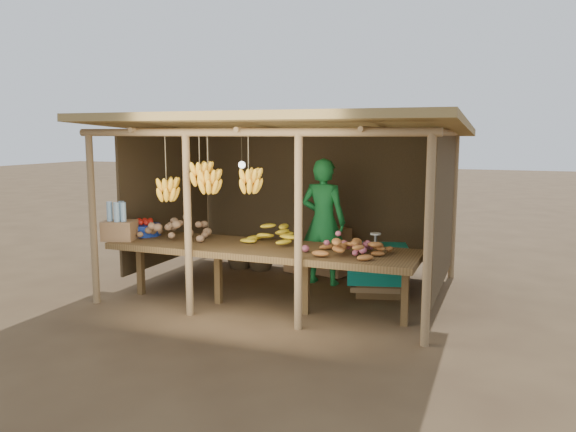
% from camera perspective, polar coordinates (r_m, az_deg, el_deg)
% --- Properties ---
extents(ground, '(60.00, 60.00, 0.00)m').
position_cam_1_polar(ground, '(8.03, 0.00, -7.43)').
color(ground, brown).
rests_on(ground, ground).
extents(stall_structure, '(4.70, 3.50, 2.43)m').
position_cam_1_polar(stall_structure, '(7.76, -0.37, 6.35)').
color(stall_structure, '#92724B').
rests_on(stall_structure, ground).
extents(counter, '(3.90, 1.05, 0.80)m').
position_cam_1_polar(counter, '(7.00, -2.80, -3.57)').
color(counter, brown).
rests_on(counter, ground).
extents(potato_heap, '(1.14, 0.91, 0.37)m').
position_cam_1_polar(potato_heap, '(7.61, -11.39, -0.90)').
color(potato_heap, '#8F6B4A').
rests_on(potato_heap, counter).
extents(sweet_potato_heap, '(1.01, 0.77, 0.35)m').
position_cam_1_polar(sweet_potato_heap, '(6.43, 7.20, -2.53)').
color(sweet_potato_heap, '#9F5E29').
rests_on(sweet_potato_heap, counter).
extents(onion_heap, '(0.90, 0.62, 0.36)m').
position_cam_1_polar(onion_heap, '(6.59, 5.14, -2.21)').
color(onion_heap, '#A55060').
rests_on(onion_heap, counter).
extents(banana_pile, '(0.71, 0.55, 0.35)m').
position_cam_1_polar(banana_pile, '(7.13, -1.51, -1.42)').
color(banana_pile, yellow).
rests_on(banana_pile, counter).
extents(tomato_basin, '(0.44, 0.44, 0.23)m').
position_cam_1_polar(tomato_basin, '(7.96, -14.38, -1.24)').
color(tomato_basin, navy).
rests_on(tomato_basin, counter).
extents(bottle_box, '(0.48, 0.42, 0.51)m').
position_cam_1_polar(bottle_box, '(7.69, -16.76, -0.91)').
color(bottle_box, '#976C43').
rests_on(bottle_box, counter).
extents(vendor, '(0.70, 0.49, 1.84)m').
position_cam_1_polar(vendor, '(8.16, 3.61, -0.58)').
color(vendor, '#1B7B34').
rests_on(vendor, ground).
extents(tarp_crate, '(0.87, 0.80, 0.87)m').
position_cam_1_polar(tarp_crate, '(7.81, 9.32, -5.29)').
color(tarp_crate, brown).
rests_on(tarp_crate, ground).
extents(carton_stack, '(1.06, 0.50, 0.73)m').
position_cam_1_polar(carton_stack, '(8.77, 3.51, -3.91)').
color(carton_stack, '#976C43').
rests_on(carton_stack, ground).
extents(burlap_sacks, '(0.78, 0.41, 0.55)m').
position_cam_1_polar(burlap_sacks, '(9.18, -3.86, -3.91)').
color(burlap_sacks, '#4C3B23').
rests_on(burlap_sacks, ground).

